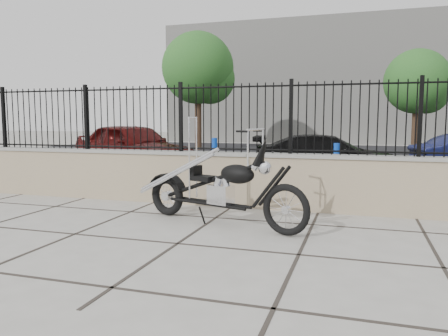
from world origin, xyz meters
name	(u,v)px	position (x,y,z in m)	size (l,w,h in m)	color
ground_plane	(177,244)	(0.00, 0.00, 0.00)	(90.00, 90.00, 0.00)	#99968E
parking_lot	(304,159)	(0.00, 12.50, 0.00)	(30.00, 30.00, 0.00)	black
retaining_wall	(234,179)	(0.00, 2.50, 0.48)	(14.00, 0.36, 0.96)	gray
iron_fence	(234,118)	(0.00, 2.50, 1.56)	(14.00, 0.08, 1.20)	black
background_building	(330,84)	(0.00, 26.50, 4.00)	(22.00, 6.00, 8.00)	beige
chopper_motorcycle	(218,170)	(0.16, 1.13, 0.80)	(2.67, 0.47, 1.60)	black
car_red	(133,147)	(-4.32, 6.64, 0.73)	(1.71, 4.26, 1.45)	#410909
car_black	(327,156)	(1.29, 7.03, 0.57)	(1.59, 3.92, 1.14)	black
bollard_a	(215,160)	(-1.28, 5.25, 0.54)	(0.13, 0.13, 1.09)	#0B1EAB
bollard_b	(336,167)	(1.64, 4.77, 0.52)	(0.12, 0.12, 1.03)	#0C20BD
tree_left	(198,65)	(-5.89, 16.26, 4.31)	(3.65, 3.65, 6.15)	#382619
tree_right	(417,79)	(4.40, 16.15, 3.32)	(2.81, 2.81, 4.74)	#382619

